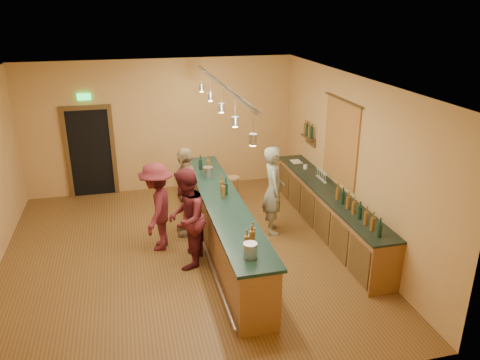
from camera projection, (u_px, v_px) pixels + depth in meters
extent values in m
plane|color=brown|center=(183.00, 255.00, 8.72)|extent=(7.00, 7.00, 0.00)
cube|color=silver|center=(175.00, 82.00, 7.57)|extent=(6.50, 7.00, 0.02)
cube|color=#C38849|center=(161.00, 126.00, 11.32)|extent=(6.50, 0.02, 3.20)
cube|color=#C38849|center=(220.00, 286.00, 4.98)|extent=(6.50, 0.02, 3.20)
cube|color=#C38849|center=(350.00, 160.00, 8.88)|extent=(0.02, 7.00, 3.20)
cube|color=black|center=(91.00, 153.00, 11.11)|extent=(0.95, 0.06, 2.10)
cube|color=#4A3116|center=(67.00, 155.00, 10.97)|extent=(0.10, 0.08, 2.10)
cube|color=#4A3116|center=(113.00, 152.00, 11.21)|extent=(0.10, 0.08, 2.10)
cube|color=#4A3116|center=(85.00, 108.00, 10.70)|extent=(1.15, 0.08, 0.10)
cube|color=#19E54C|center=(84.00, 97.00, 10.60)|extent=(0.30, 0.04, 0.15)
cube|color=maroon|center=(341.00, 142.00, 9.15)|extent=(0.03, 1.40, 1.60)
cube|color=#4A3116|center=(308.00, 137.00, 10.60)|extent=(0.16, 0.55, 0.03)
cube|color=#4A3116|center=(311.00, 141.00, 10.65)|extent=(0.03, 0.55, 0.18)
cube|color=olive|center=(328.00, 213.00, 9.41)|extent=(0.55, 4.50, 0.90)
cube|color=black|center=(329.00, 191.00, 9.24)|extent=(0.60, 4.55, 0.04)
cylinder|color=silver|center=(305.00, 167.00, 10.40)|extent=(0.09, 0.09, 0.09)
cube|color=silver|center=(296.00, 162.00, 10.86)|extent=(0.22, 0.30, 0.01)
cube|color=olive|center=(223.00, 227.00, 8.71)|extent=(0.60, 5.00, 1.00)
cube|color=black|center=(223.00, 201.00, 8.53)|extent=(0.70, 5.10, 0.05)
cylinder|color=silver|center=(205.00, 245.00, 8.76)|extent=(0.05, 5.00, 0.05)
cylinder|color=silver|center=(250.00, 250.00, 6.56)|extent=(0.20, 0.20, 0.22)
cylinder|color=silver|center=(208.00, 172.00, 9.55)|extent=(0.20, 0.20, 0.22)
cube|color=silver|center=(221.00, 84.00, 7.77)|extent=(0.06, 4.60, 0.05)
cylinder|color=silver|center=(253.00, 124.00, 6.03)|extent=(0.01, 0.01, 0.35)
cylinder|color=#A5A5AD|center=(253.00, 139.00, 6.10)|extent=(0.11, 0.11, 0.14)
cylinder|color=#FFEABF|center=(253.00, 145.00, 6.13)|extent=(0.08, 0.08, 0.02)
cylinder|color=silver|center=(235.00, 108.00, 6.93)|extent=(0.01, 0.01, 0.35)
cylinder|color=#A5A5AD|center=(235.00, 121.00, 7.00)|extent=(0.11, 0.11, 0.14)
cylinder|color=#FFEABF|center=(235.00, 126.00, 7.03)|extent=(0.08, 0.08, 0.02)
cylinder|color=silver|center=(221.00, 96.00, 7.84)|extent=(0.01, 0.01, 0.35)
cylinder|color=#A5A5AD|center=(221.00, 107.00, 7.91)|extent=(0.11, 0.11, 0.14)
cylinder|color=#FFEABF|center=(221.00, 112.00, 7.94)|extent=(0.08, 0.08, 0.02)
cylinder|color=silver|center=(210.00, 86.00, 8.74)|extent=(0.01, 0.01, 0.35)
cylinder|color=#A5A5AD|center=(210.00, 96.00, 8.81)|extent=(0.11, 0.11, 0.14)
cylinder|color=#FFEABF|center=(211.00, 101.00, 8.84)|extent=(0.08, 0.08, 0.02)
cylinder|color=silver|center=(201.00, 78.00, 9.65)|extent=(0.01, 0.01, 0.35)
cylinder|color=#A5A5AD|center=(202.00, 88.00, 9.72)|extent=(0.11, 0.11, 0.14)
cylinder|color=#FFEABF|center=(202.00, 91.00, 9.75)|extent=(0.08, 0.08, 0.02)
imported|color=gray|center=(274.00, 190.00, 9.32)|extent=(0.57, 0.74, 1.81)
imported|color=#59191E|center=(186.00, 219.00, 8.11)|extent=(0.94, 1.06, 1.81)
imported|color=#997A51|center=(186.00, 192.00, 9.25)|extent=(0.45, 1.07, 1.81)
imported|color=#59191E|center=(157.00, 207.00, 8.70)|extent=(0.92, 1.23, 1.70)
cylinder|color=#AF754F|center=(233.00, 178.00, 10.73)|extent=(0.32, 0.32, 0.04)
cylinder|color=#AF754F|center=(238.00, 191.00, 10.87)|extent=(0.04, 0.04, 0.62)
cylinder|color=#AF754F|center=(229.00, 190.00, 10.92)|extent=(0.04, 0.04, 0.62)
cylinder|color=#AF754F|center=(231.00, 193.00, 10.73)|extent=(0.04, 0.04, 0.62)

